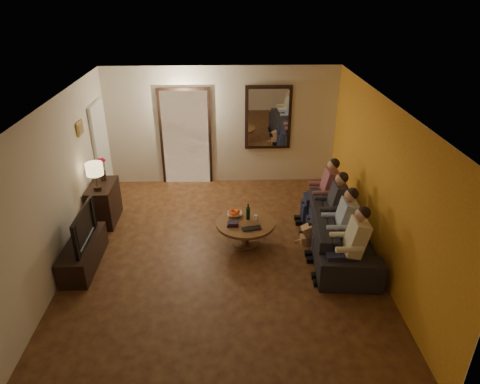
{
  "coord_description": "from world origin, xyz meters",
  "views": [
    {
      "loc": [
        0.08,
        -5.97,
        4.2
      ],
      "look_at": [
        0.3,
        0.3,
        1.05
      ],
      "focal_mm": 32.0,
      "sensor_mm": 36.0,
      "label": 1
    }
  ],
  "objects_px": {
    "tv": "(78,227)",
    "person_b": "(341,228)",
    "dog": "(315,229)",
    "laptop": "(252,230)",
    "coffee_table": "(245,233)",
    "tv_stand": "(83,254)",
    "person_d": "(325,194)",
    "wine_bottle": "(248,211)",
    "table_lamp": "(96,177)",
    "bowl": "(235,214)",
    "person_c": "(332,209)",
    "person_a": "(351,249)",
    "dresser": "(104,203)",
    "sofa": "(341,230)"
  },
  "relations": [
    {
      "from": "dresser",
      "to": "dog",
      "type": "bearing_deg",
      "value": -13.17
    },
    {
      "from": "person_b",
      "to": "laptop",
      "type": "relative_size",
      "value": 3.65
    },
    {
      "from": "table_lamp",
      "to": "sofa",
      "type": "height_order",
      "value": "table_lamp"
    },
    {
      "from": "dresser",
      "to": "person_d",
      "type": "height_order",
      "value": "person_d"
    },
    {
      "from": "person_d",
      "to": "wine_bottle",
      "type": "xyz_separation_m",
      "value": [
        -1.47,
        -0.62,
        0.01
      ]
    },
    {
      "from": "person_c",
      "to": "sofa",
      "type": "bearing_deg",
      "value": -71.57
    },
    {
      "from": "table_lamp",
      "to": "bowl",
      "type": "bearing_deg",
      "value": -10.84
    },
    {
      "from": "dresser",
      "to": "coffee_table",
      "type": "xyz_separation_m",
      "value": [
        2.65,
        -0.91,
        -0.16
      ]
    },
    {
      "from": "table_lamp",
      "to": "sofa",
      "type": "relative_size",
      "value": 0.22
    },
    {
      "from": "person_c",
      "to": "bowl",
      "type": "bearing_deg",
      "value": 176.69
    },
    {
      "from": "person_b",
      "to": "person_c",
      "type": "relative_size",
      "value": 1.0
    },
    {
      "from": "person_b",
      "to": "tv",
      "type": "bearing_deg",
      "value": -179.44
    },
    {
      "from": "tv",
      "to": "person_b",
      "type": "relative_size",
      "value": 0.85
    },
    {
      "from": "person_c",
      "to": "coffee_table",
      "type": "distance_m",
      "value": 1.57
    },
    {
      "from": "coffee_table",
      "to": "person_d",
      "type": "bearing_deg",
      "value": 25.48
    },
    {
      "from": "tv_stand",
      "to": "person_a",
      "type": "xyz_separation_m",
      "value": [
        4.16,
        -0.56,
        0.38
      ]
    },
    {
      "from": "table_lamp",
      "to": "person_d",
      "type": "height_order",
      "value": "table_lamp"
    },
    {
      "from": "tv",
      "to": "tv_stand",
      "type": "bearing_deg",
      "value": -180.0
    },
    {
      "from": "coffee_table",
      "to": "laptop",
      "type": "height_order",
      "value": "laptop"
    },
    {
      "from": "dog",
      "to": "bowl",
      "type": "bearing_deg",
      "value": 170.0
    },
    {
      "from": "person_c",
      "to": "person_d",
      "type": "relative_size",
      "value": 1.0
    },
    {
      "from": "table_lamp",
      "to": "wine_bottle",
      "type": "bearing_deg",
      "value": -12.39
    },
    {
      "from": "sofa",
      "to": "dog",
      "type": "bearing_deg",
      "value": 70.09
    },
    {
      "from": "person_a",
      "to": "bowl",
      "type": "height_order",
      "value": "person_a"
    },
    {
      "from": "person_d",
      "to": "tv_stand",
      "type": "bearing_deg",
      "value": -163.4
    },
    {
      "from": "table_lamp",
      "to": "person_d",
      "type": "bearing_deg",
      "value": 0.41
    },
    {
      "from": "dresser",
      "to": "person_a",
      "type": "distance_m",
      "value": 4.62
    },
    {
      "from": "table_lamp",
      "to": "person_c",
      "type": "bearing_deg",
      "value": -7.8
    },
    {
      "from": "table_lamp",
      "to": "dog",
      "type": "relative_size",
      "value": 0.96
    },
    {
      "from": "person_b",
      "to": "laptop",
      "type": "xyz_separation_m",
      "value": [
        -1.42,
        0.2,
        -0.14
      ]
    },
    {
      "from": "wine_bottle",
      "to": "dog",
      "type": "bearing_deg",
      "value": -4.53
    },
    {
      "from": "person_d",
      "to": "wine_bottle",
      "type": "distance_m",
      "value": 1.59
    },
    {
      "from": "tv",
      "to": "person_c",
      "type": "bearing_deg",
      "value": -81.25
    },
    {
      "from": "table_lamp",
      "to": "person_c",
      "type": "height_order",
      "value": "table_lamp"
    },
    {
      "from": "dresser",
      "to": "wine_bottle",
      "type": "xyz_separation_m",
      "value": [
        2.7,
        -0.81,
        0.22
      ]
    },
    {
      "from": "coffee_table",
      "to": "sofa",
      "type": "bearing_deg",
      "value": -6.29
    },
    {
      "from": "tv_stand",
      "to": "laptop",
      "type": "distance_m",
      "value": 2.77
    },
    {
      "from": "dresser",
      "to": "person_b",
      "type": "relative_size",
      "value": 0.71
    },
    {
      "from": "dog",
      "to": "laptop",
      "type": "xyz_separation_m",
      "value": [
        -1.12,
        -0.29,
        0.18
      ]
    },
    {
      "from": "person_c",
      "to": "laptop",
      "type": "xyz_separation_m",
      "value": [
        -1.42,
        -0.4,
        -0.14
      ]
    },
    {
      "from": "tv",
      "to": "sofa",
      "type": "distance_m",
      "value": 4.29
    },
    {
      "from": "sofa",
      "to": "bowl",
      "type": "relative_size",
      "value": 9.48
    },
    {
      "from": "dresser",
      "to": "tv_stand",
      "type": "relative_size",
      "value": 0.66
    },
    {
      "from": "table_lamp",
      "to": "tv_stand",
      "type": "xyz_separation_m",
      "value": [
        0.0,
        -1.21,
        -0.81
      ]
    },
    {
      "from": "wine_bottle",
      "to": "person_d",
      "type": "bearing_deg",
      "value": 23.0
    },
    {
      "from": "table_lamp",
      "to": "bowl",
      "type": "xyz_separation_m",
      "value": [
        2.47,
        -0.47,
        -0.55
      ]
    },
    {
      "from": "tv",
      "to": "person_b",
      "type": "distance_m",
      "value": 4.16
    },
    {
      "from": "laptop",
      "to": "tv",
      "type": "bearing_deg",
      "value": 173.0
    },
    {
      "from": "tv_stand",
      "to": "person_d",
      "type": "bearing_deg",
      "value": 16.6
    },
    {
      "from": "person_b",
      "to": "coffee_table",
      "type": "xyz_separation_m",
      "value": [
        -1.52,
        0.48,
        -0.38
      ]
    }
  ]
}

